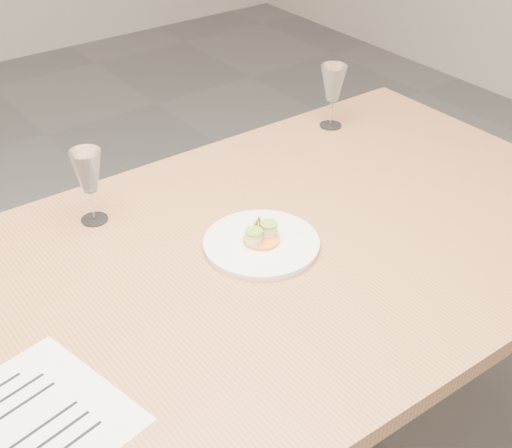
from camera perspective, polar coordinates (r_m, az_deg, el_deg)
dining_table at (r=1.47m, az=-9.85°, el=-8.84°), size 2.40×1.00×0.75m
dinner_plate at (r=1.57m, az=0.45°, el=-1.49°), size 0.26×0.26×0.07m
recipe_sheet at (r=1.27m, az=-16.74°, el=-14.37°), size 0.29×0.34×0.00m
wine_glass_2 at (r=1.64m, az=-13.31°, el=3.99°), size 0.07×0.07×0.18m
wine_glass_3 at (r=2.06m, az=6.18°, el=11.04°), size 0.07×0.07×0.19m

